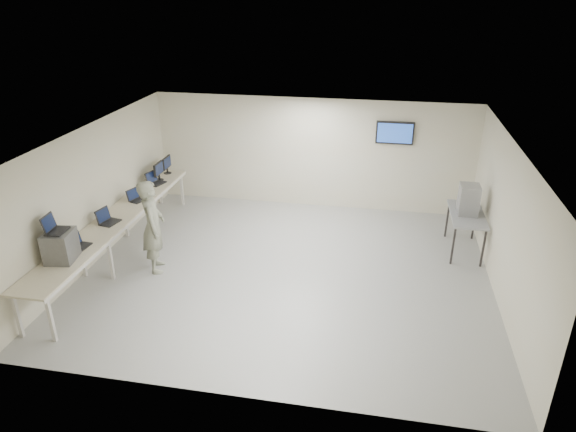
% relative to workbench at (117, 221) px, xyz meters
% --- Properties ---
extents(room, '(8.01, 7.01, 2.81)m').
position_rel_workbench_xyz_m(room, '(3.62, 0.06, 0.58)').
color(room, '#A3A398').
rests_on(room, ground).
extents(workbench, '(0.76, 6.00, 0.90)m').
position_rel_workbench_xyz_m(workbench, '(0.00, 0.00, 0.00)').
color(workbench, '#BBAC91').
rests_on(workbench, ground).
extents(equipment_box, '(0.53, 0.59, 0.54)m').
position_rel_workbench_xyz_m(equipment_box, '(-0.06, -1.80, 0.35)').
color(equipment_box, slate).
rests_on(equipment_box, workbench).
extents(laptop_on_box, '(0.35, 0.41, 0.30)m').
position_rel_workbench_xyz_m(laptop_on_box, '(-0.12, -1.80, 0.70)').
color(laptop_on_box, black).
rests_on(laptop_on_box, equipment_box).
extents(laptop_0, '(0.29, 0.34, 0.26)m').
position_rel_workbench_xyz_m(laptop_0, '(-0.05, -1.30, 0.14)').
color(laptop_0, black).
rests_on(laptop_0, workbench).
extents(laptop_1, '(0.39, 0.44, 0.30)m').
position_rel_workbench_xyz_m(laptop_1, '(-0.05, -0.26, 0.15)').
color(laptop_1, black).
rests_on(laptop_1, workbench).
extents(laptop_2, '(0.39, 0.41, 0.27)m').
position_rel_workbench_xyz_m(laptop_2, '(0.00, 0.94, 0.14)').
color(laptop_2, black).
rests_on(laptop_2, workbench).
extents(laptop_3, '(0.42, 0.45, 0.30)m').
position_rel_workbench_xyz_m(laptop_3, '(-0.02, 2.00, 0.15)').
color(laptop_3, black).
rests_on(laptop_3, workbench).
extents(monitor_near, '(0.20, 0.45, 0.45)m').
position_rel_workbench_xyz_m(monitor_near, '(-0.01, 2.25, 0.34)').
color(monitor_near, black).
rests_on(monitor_near, workbench).
extents(monitor_far, '(0.19, 0.44, 0.43)m').
position_rel_workbench_xyz_m(monitor_far, '(-0.01, 2.75, 0.34)').
color(monitor_far, black).
rests_on(monitor_far, workbench).
extents(soldier, '(0.68, 0.82, 1.92)m').
position_rel_workbench_xyz_m(soldier, '(0.98, -0.36, 0.13)').
color(soldier, '#5F654B').
rests_on(soldier, ground).
extents(side_table, '(0.69, 1.48, 0.89)m').
position_rel_workbench_xyz_m(side_table, '(7.19, 1.58, -0.01)').
color(side_table, gray).
rests_on(side_table, ground).
extents(storage_bins, '(0.40, 0.44, 0.63)m').
position_rel_workbench_xyz_m(storage_bins, '(7.17, 1.58, 0.38)').
color(storage_bins, '#A5A5A6').
rests_on(storage_bins, side_table).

